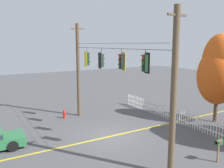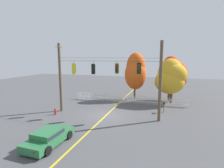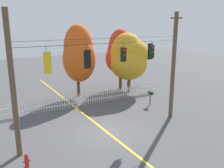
{
  "view_description": "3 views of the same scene",
  "coord_description": "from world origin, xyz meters",
  "px_view_note": "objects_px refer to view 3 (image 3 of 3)",
  "views": [
    {
      "loc": [
        13.63,
        -8.02,
        6.31
      ],
      "look_at": [
        0.5,
        -0.26,
        3.76
      ],
      "focal_mm": 38.52,
      "sensor_mm": 36.0,
      "label": 1
    },
    {
      "loc": [
        6.29,
        -17.97,
        6.45
      ],
      "look_at": [
        0.68,
        0.03,
        3.57
      ],
      "focal_mm": 28.47,
      "sensor_mm": 36.0,
      "label": 2
    },
    {
      "loc": [
        -7.39,
        -13.34,
        7.31
      ],
      "look_at": [
        0.53,
        0.31,
        3.28
      ],
      "focal_mm": 39.1,
      "sensor_mm": 36.0,
      "label": 3
    }
  ],
  "objects_px": {
    "autumn_maple_mid": "(123,54)",
    "autumn_oak_far_east": "(129,58)",
    "traffic_signal_northbound_secondary": "(47,62)",
    "traffic_signal_eastbound_side": "(151,52)",
    "traffic_signal_westbound_side": "(123,55)",
    "traffic_signal_northbound_primary": "(87,59)",
    "fire_hydrant": "(27,160)",
    "autumn_maple_near_fence": "(79,55)",
    "roadside_mailbox": "(150,94)"
  },
  "relations": [
    {
      "from": "autumn_maple_mid",
      "to": "autumn_oak_far_east",
      "type": "bearing_deg",
      "value": -98.51
    },
    {
      "from": "traffic_signal_eastbound_side",
      "to": "autumn_maple_near_fence",
      "type": "relative_size",
      "value": 0.18
    },
    {
      "from": "traffic_signal_northbound_primary",
      "to": "traffic_signal_eastbound_side",
      "type": "bearing_deg",
      "value": 0.21
    },
    {
      "from": "fire_hydrant",
      "to": "traffic_signal_northbound_secondary",
      "type": "bearing_deg",
      "value": 38.86
    },
    {
      "from": "traffic_signal_northbound_primary",
      "to": "roadside_mailbox",
      "type": "height_order",
      "value": "traffic_signal_northbound_primary"
    },
    {
      "from": "fire_hydrant",
      "to": "roadside_mailbox",
      "type": "height_order",
      "value": "roadside_mailbox"
    },
    {
      "from": "traffic_signal_northbound_primary",
      "to": "roadside_mailbox",
      "type": "relative_size",
      "value": 1.11
    },
    {
      "from": "autumn_oak_far_east",
      "to": "fire_hydrant",
      "type": "relative_size",
      "value": 8.29
    },
    {
      "from": "traffic_signal_northbound_primary",
      "to": "autumn_maple_near_fence",
      "type": "distance_m",
      "value": 9.33
    },
    {
      "from": "traffic_signal_northbound_secondary",
      "to": "autumn_oak_far_east",
      "type": "relative_size",
      "value": 0.24
    },
    {
      "from": "traffic_signal_northbound_secondary",
      "to": "traffic_signal_eastbound_side",
      "type": "xyz_separation_m",
      "value": [
        7.35,
        0.02,
        0.16
      ]
    },
    {
      "from": "traffic_signal_northbound_secondary",
      "to": "autumn_maple_mid",
      "type": "xyz_separation_m",
      "value": [
        10.86,
        9.16,
        -1.23
      ]
    },
    {
      "from": "traffic_signal_eastbound_side",
      "to": "autumn_oak_far_east",
      "type": "distance_m",
      "value": 8.41
    },
    {
      "from": "traffic_signal_northbound_secondary",
      "to": "autumn_maple_mid",
      "type": "bearing_deg",
      "value": 40.12
    },
    {
      "from": "traffic_signal_eastbound_side",
      "to": "autumn_oak_far_east",
      "type": "height_order",
      "value": "autumn_oak_far_east"
    },
    {
      "from": "traffic_signal_northbound_secondary",
      "to": "fire_hydrant",
      "type": "distance_m",
      "value": 5.28
    },
    {
      "from": "traffic_signal_eastbound_side",
      "to": "autumn_oak_far_east",
      "type": "bearing_deg",
      "value": 66.59
    },
    {
      "from": "traffic_signal_westbound_side",
      "to": "autumn_maple_mid",
      "type": "bearing_deg",
      "value": 57.45
    },
    {
      "from": "autumn_maple_mid",
      "to": "fire_hydrant",
      "type": "relative_size",
      "value": 8.75
    },
    {
      "from": "traffic_signal_westbound_side",
      "to": "autumn_maple_mid",
      "type": "relative_size",
      "value": 0.2
    },
    {
      "from": "autumn_oak_far_east",
      "to": "roadside_mailbox",
      "type": "distance_m",
      "value": 5.3
    },
    {
      "from": "traffic_signal_northbound_secondary",
      "to": "autumn_oak_far_east",
      "type": "bearing_deg",
      "value": 35.55
    },
    {
      "from": "traffic_signal_northbound_primary",
      "to": "traffic_signal_westbound_side",
      "type": "bearing_deg",
      "value": 0.39
    },
    {
      "from": "traffic_signal_northbound_secondary",
      "to": "traffic_signal_northbound_primary",
      "type": "distance_m",
      "value": 2.4
    },
    {
      "from": "traffic_signal_northbound_primary",
      "to": "autumn_maple_near_fence",
      "type": "height_order",
      "value": "autumn_maple_near_fence"
    },
    {
      "from": "traffic_signal_eastbound_side",
      "to": "autumn_maple_mid",
      "type": "height_order",
      "value": "autumn_maple_mid"
    },
    {
      "from": "traffic_signal_northbound_secondary",
      "to": "traffic_signal_eastbound_side",
      "type": "relative_size",
      "value": 1.17
    },
    {
      "from": "fire_hydrant",
      "to": "autumn_maple_near_fence",
      "type": "bearing_deg",
      "value": 54.24
    },
    {
      "from": "traffic_signal_eastbound_side",
      "to": "fire_hydrant",
      "type": "height_order",
      "value": "traffic_signal_eastbound_side"
    },
    {
      "from": "traffic_signal_northbound_secondary",
      "to": "traffic_signal_westbound_side",
      "type": "xyz_separation_m",
      "value": [
        5.03,
        0.02,
        0.1
      ]
    },
    {
      "from": "autumn_maple_mid",
      "to": "traffic_signal_westbound_side",
      "type": "bearing_deg",
      "value": -122.55
    },
    {
      "from": "traffic_signal_westbound_side",
      "to": "autumn_maple_mid",
      "type": "height_order",
      "value": "autumn_maple_mid"
    },
    {
      "from": "traffic_signal_eastbound_side",
      "to": "autumn_maple_near_fence",
      "type": "bearing_deg",
      "value": 101.69
    },
    {
      "from": "traffic_signal_westbound_side",
      "to": "fire_hydrant",
      "type": "xyz_separation_m",
      "value": [
        -6.8,
        -1.44,
        -4.87
      ]
    },
    {
      "from": "autumn_oak_far_east",
      "to": "fire_hydrant",
      "type": "xyz_separation_m",
      "value": [
        -12.4,
        -9.02,
        -3.33
      ]
    },
    {
      "from": "autumn_maple_mid",
      "to": "autumn_oak_far_east",
      "type": "xyz_separation_m",
      "value": [
        -0.23,
        -1.56,
        -0.21
      ]
    },
    {
      "from": "autumn_maple_near_fence",
      "to": "autumn_maple_mid",
      "type": "distance_m",
      "value": 5.34
    },
    {
      "from": "autumn_maple_near_fence",
      "to": "autumn_oak_far_east",
      "type": "xyz_separation_m",
      "value": [
        5.08,
        -1.13,
        -0.46
      ]
    },
    {
      "from": "autumn_maple_mid",
      "to": "fire_hydrant",
      "type": "bearing_deg",
      "value": -140.05
    },
    {
      "from": "traffic_signal_northbound_secondary",
      "to": "autumn_maple_near_fence",
      "type": "distance_m",
      "value": 10.39
    },
    {
      "from": "autumn_maple_mid",
      "to": "roadside_mailbox",
      "type": "height_order",
      "value": "autumn_maple_mid"
    },
    {
      "from": "traffic_signal_westbound_side",
      "to": "traffic_signal_eastbound_side",
      "type": "height_order",
      "value": "same"
    },
    {
      "from": "autumn_maple_near_fence",
      "to": "autumn_maple_mid",
      "type": "height_order",
      "value": "autumn_maple_near_fence"
    },
    {
      "from": "traffic_signal_eastbound_side",
      "to": "fire_hydrant",
      "type": "bearing_deg",
      "value": -171.02
    },
    {
      "from": "traffic_signal_northbound_primary",
      "to": "fire_hydrant",
      "type": "xyz_separation_m",
      "value": [
        -4.17,
        -1.42,
        -4.78
      ]
    },
    {
      "from": "traffic_signal_westbound_side",
      "to": "autumn_oak_far_east",
      "type": "bearing_deg",
      "value": 53.54
    },
    {
      "from": "traffic_signal_westbound_side",
      "to": "autumn_maple_near_fence",
      "type": "bearing_deg",
      "value": 86.61
    },
    {
      "from": "autumn_oak_far_east",
      "to": "roadside_mailbox",
      "type": "relative_size",
      "value": 4.83
    },
    {
      "from": "traffic_signal_northbound_secondary",
      "to": "fire_hydrant",
      "type": "bearing_deg",
      "value": -141.14
    },
    {
      "from": "autumn_maple_near_fence",
      "to": "fire_hydrant",
      "type": "relative_size",
      "value": 9.44
    }
  ]
}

